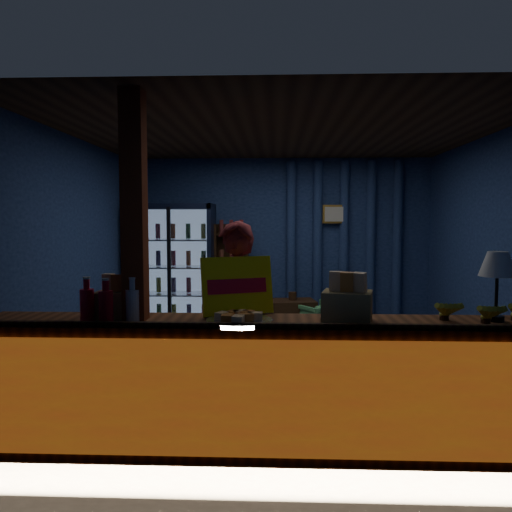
% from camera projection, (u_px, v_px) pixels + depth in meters
% --- Properties ---
extents(ground, '(4.60, 4.60, 0.00)m').
position_uv_depth(ground, '(278.00, 370.00, 5.56)').
color(ground, '#515154').
rests_on(ground, ground).
extents(room_walls, '(4.60, 4.60, 4.60)m').
position_uv_depth(room_walls, '(279.00, 229.00, 5.44)').
color(room_walls, navy).
rests_on(room_walls, ground).
extents(counter, '(4.40, 0.57, 0.99)m').
position_uv_depth(counter, '(280.00, 385.00, 3.62)').
color(counter, brown).
rests_on(counter, ground).
extents(support_post, '(0.16, 0.16, 2.60)m').
position_uv_depth(support_post, '(135.00, 272.00, 3.61)').
color(support_post, maroon).
rests_on(support_post, ground).
extents(beverage_cooler, '(1.20, 0.62, 1.90)m').
position_uv_depth(beverage_cooler, '(174.00, 269.00, 7.46)').
color(beverage_cooler, black).
rests_on(beverage_cooler, ground).
extents(bottle_shelf, '(0.50, 0.28, 1.60)m').
position_uv_depth(bottle_shelf, '(232.00, 277.00, 7.58)').
color(bottle_shelf, '#342310').
rests_on(bottle_shelf, ground).
extents(curtain_folds, '(1.74, 0.14, 2.50)m').
position_uv_depth(curtain_folds, '(344.00, 244.00, 7.55)').
color(curtain_folds, navy).
rests_on(curtain_folds, room_walls).
extents(framed_picture, '(0.36, 0.04, 0.28)m').
position_uv_depth(framed_picture, '(335.00, 214.00, 7.48)').
color(framed_picture, gold).
rests_on(framed_picture, room_walls).
extents(shopkeeper, '(0.72, 0.61, 1.67)m').
position_uv_depth(shopkeeper, '(237.00, 319.00, 4.23)').
color(shopkeeper, maroon).
rests_on(shopkeeper, ground).
extents(green_chair, '(0.83, 0.83, 0.55)m').
position_uv_depth(green_chair, '(318.00, 322.00, 6.80)').
color(green_chair, '#54A961').
rests_on(green_chair, ground).
extents(side_table, '(0.68, 0.54, 0.67)m').
position_uv_depth(side_table, '(292.00, 320.00, 6.92)').
color(side_table, '#342310').
rests_on(side_table, ground).
extents(yellow_sign, '(0.56, 0.32, 0.44)m').
position_uv_depth(yellow_sign, '(237.00, 286.00, 3.81)').
color(yellow_sign, '#FAF90D').
rests_on(yellow_sign, counter).
extents(soda_bottles, '(0.43, 0.18, 0.32)m').
position_uv_depth(soda_bottles, '(109.00, 304.00, 3.53)').
color(soda_bottles, red).
rests_on(soda_bottles, counter).
extents(snack_box_left, '(0.32, 0.27, 0.33)m').
position_uv_depth(snack_box_left, '(118.00, 302.00, 3.70)').
color(snack_box_left, olive).
rests_on(snack_box_left, counter).
extents(snack_box_centre, '(0.39, 0.35, 0.36)m').
position_uv_depth(snack_box_centre, '(347.00, 304.00, 3.55)').
color(snack_box_centre, olive).
rests_on(snack_box_centre, counter).
extents(pastry_tray, '(0.48, 0.48, 0.08)m').
position_uv_depth(pastry_tray, '(240.00, 319.00, 3.51)').
color(pastry_tray, silver).
rests_on(pastry_tray, counter).
extents(banana_bunches, '(0.99, 0.29, 0.16)m').
position_uv_depth(banana_bunches, '(504.00, 312.00, 3.51)').
color(banana_bunches, gold).
rests_on(banana_bunches, counter).
extents(table_lamp, '(0.26, 0.26, 0.50)m').
position_uv_depth(table_lamp, '(497.00, 267.00, 3.55)').
color(table_lamp, black).
rests_on(table_lamp, counter).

